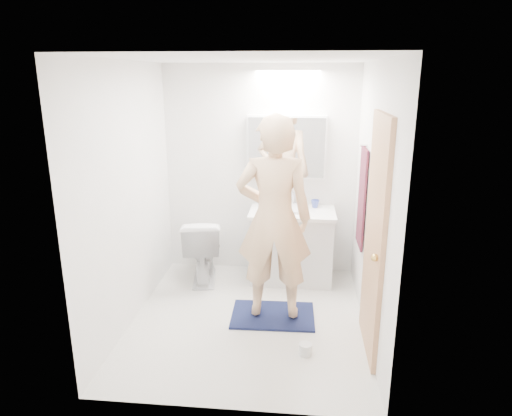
# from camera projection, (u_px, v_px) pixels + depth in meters

# --- Properties ---
(floor) EXTENTS (2.50, 2.50, 0.00)m
(floor) POSITION_uv_depth(u_px,v_px,m) (248.00, 319.00, 4.42)
(floor) COLOR silver
(floor) RESTS_ON ground
(ceiling) EXTENTS (2.50, 2.50, 0.00)m
(ceiling) POSITION_uv_depth(u_px,v_px,m) (247.00, 59.00, 3.75)
(ceiling) COLOR white
(ceiling) RESTS_ON floor
(wall_back) EXTENTS (2.50, 0.00, 2.50)m
(wall_back) POSITION_uv_depth(u_px,v_px,m) (260.00, 171.00, 5.28)
(wall_back) COLOR white
(wall_back) RESTS_ON floor
(wall_front) EXTENTS (2.50, 0.00, 2.50)m
(wall_front) POSITION_uv_depth(u_px,v_px,m) (225.00, 251.00, 2.89)
(wall_front) COLOR white
(wall_front) RESTS_ON floor
(wall_left) EXTENTS (0.00, 2.50, 2.50)m
(wall_left) POSITION_uv_depth(u_px,v_px,m) (129.00, 196.00, 4.19)
(wall_left) COLOR white
(wall_left) RESTS_ON floor
(wall_right) EXTENTS (0.00, 2.50, 2.50)m
(wall_right) POSITION_uv_depth(u_px,v_px,m) (373.00, 203.00, 3.98)
(wall_right) COLOR white
(wall_right) RESTS_ON floor
(vanity_cabinet) EXTENTS (0.90, 0.55, 0.78)m
(vanity_cabinet) POSITION_uv_depth(u_px,v_px,m) (292.00, 247.00, 5.20)
(vanity_cabinet) COLOR silver
(vanity_cabinet) RESTS_ON floor
(countertop) EXTENTS (0.95, 0.58, 0.04)m
(countertop) POSITION_uv_depth(u_px,v_px,m) (292.00, 212.00, 5.09)
(countertop) COLOR white
(countertop) RESTS_ON vanity_cabinet
(sink_basin) EXTENTS (0.36, 0.36, 0.03)m
(sink_basin) POSITION_uv_depth(u_px,v_px,m) (292.00, 209.00, 5.10)
(sink_basin) COLOR silver
(sink_basin) RESTS_ON countertop
(faucet) EXTENTS (0.02, 0.02, 0.16)m
(faucet) POSITION_uv_depth(u_px,v_px,m) (293.00, 199.00, 5.27)
(faucet) COLOR silver
(faucet) RESTS_ON countertop
(medicine_cabinet) EXTENTS (0.88, 0.14, 0.70)m
(medicine_cabinet) POSITION_uv_depth(u_px,v_px,m) (287.00, 147.00, 5.10)
(medicine_cabinet) COLOR white
(medicine_cabinet) RESTS_ON wall_back
(mirror_panel) EXTENTS (0.84, 0.01, 0.66)m
(mirror_panel) POSITION_uv_depth(u_px,v_px,m) (286.00, 148.00, 5.03)
(mirror_panel) COLOR silver
(mirror_panel) RESTS_ON medicine_cabinet
(toilet) EXTENTS (0.53, 0.79, 0.75)m
(toilet) POSITION_uv_depth(u_px,v_px,m) (203.00, 249.00, 5.19)
(toilet) COLOR white
(toilet) RESTS_ON floor
(bath_rug) EXTENTS (0.81, 0.57, 0.02)m
(bath_rug) POSITION_uv_depth(u_px,v_px,m) (273.00, 315.00, 4.47)
(bath_rug) COLOR #121939
(bath_rug) RESTS_ON floor
(person) EXTENTS (0.71, 0.48, 1.91)m
(person) POSITION_uv_depth(u_px,v_px,m) (274.00, 219.00, 4.19)
(person) COLOR #E2B587
(person) RESTS_ON bath_rug
(door) EXTENTS (0.04, 0.80, 2.00)m
(door) POSITION_uv_depth(u_px,v_px,m) (375.00, 238.00, 3.71)
(door) COLOR tan
(door) RESTS_ON wall_right
(door_knob) EXTENTS (0.06, 0.06, 0.06)m
(door_knob) POSITION_uv_depth(u_px,v_px,m) (375.00, 258.00, 3.44)
(door_knob) COLOR gold
(door_knob) RESTS_ON door
(towel) EXTENTS (0.02, 0.42, 1.00)m
(towel) POSITION_uv_depth(u_px,v_px,m) (362.00, 198.00, 4.54)
(towel) COLOR #131239
(towel) RESTS_ON wall_right
(towel_hook) EXTENTS (0.07, 0.02, 0.02)m
(towel_hook) POSITION_uv_depth(u_px,v_px,m) (364.00, 145.00, 4.39)
(towel_hook) COLOR silver
(towel_hook) RESTS_ON wall_right
(soap_bottle_a) EXTENTS (0.13, 0.13, 0.23)m
(soap_bottle_a) POSITION_uv_depth(u_px,v_px,m) (271.00, 197.00, 5.21)
(soap_bottle_a) COLOR #D4D389
(soap_bottle_a) RESTS_ON countertop
(soap_bottle_b) EXTENTS (0.09, 0.09, 0.16)m
(soap_bottle_b) POSITION_uv_depth(u_px,v_px,m) (272.00, 199.00, 5.25)
(soap_bottle_b) COLOR #6096CF
(soap_bottle_b) RESTS_ON countertop
(toothbrush_cup) EXTENTS (0.11, 0.11, 0.09)m
(toothbrush_cup) POSITION_uv_depth(u_px,v_px,m) (315.00, 204.00, 5.20)
(toothbrush_cup) COLOR #394BAC
(toothbrush_cup) RESTS_ON countertop
(toilet_paper_roll) EXTENTS (0.11, 0.11, 0.10)m
(toilet_paper_roll) POSITION_uv_depth(u_px,v_px,m) (305.00, 349.00, 3.85)
(toilet_paper_roll) COLOR silver
(toilet_paper_roll) RESTS_ON floor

